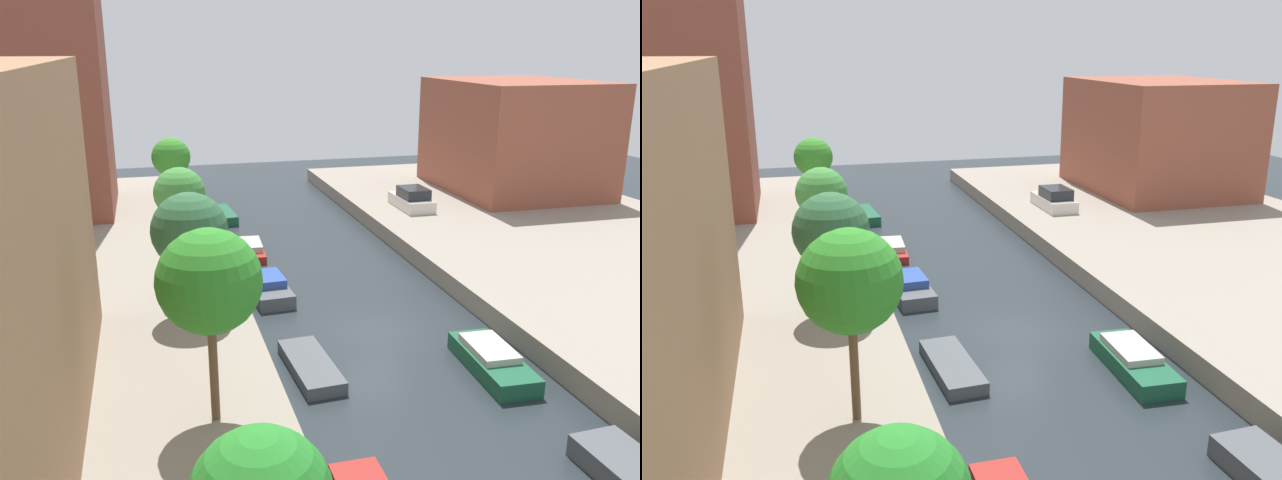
{
  "view_description": "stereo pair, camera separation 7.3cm",
  "coord_description": "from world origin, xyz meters",
  "views": [
    {
      "loc": [
        -8.76,
        -24.12,
        11.75
      ],
      "look_at": [
        -0.39,
        7.36,
        1.96
      ],
      "focal_mm": 36.91,
      "sensor_mm": 36.0,
      "label": 1
    },
    {
      "loc": [
        -8.69,
        -24.14,
        11.75
      ],
      "look_at": [
        -0.39,
        7.36,
        1.96
      ],
      "focal_mm": 36.91,
      "sensor_mm": 36.0,
      "label": 2
    }
  ],
  "objects": [
    {
      "name": "apartment_tower_far",
      "position": [
        -16.0,
        21.69,
        13.52
      ],
      "size": [
        10.0,
        9.09,
        25.05
      ],
      "primitive_type": "cube",
      "color": "brown",
      "rests_on": "quay_left"
    },
    {
      "name": "moored_boat_right_1",
      "position": [
        3.55,
        -11.32,
        0.35
      ],
      "size": [
        1.8,
        3.42,
        0.7
      ],
      "color": "#4C5156",
      "rests_on": "ground_plane"
    },
    {
      "name": "ground_plane",
      "position": [
        0.0,
        0.0,
        0.0
      ],
      "size": [
        84.0,
        84.0,
        0.0
      ],
      "primitive_type": "plane",
      "color": "#232B30"
    },
    {
      "name": "street_tree_4",
      "position": [
        -7.32,
        16.54,
        5.04
      ],
      "size": [
        2.34,
        2.34,
        5.27
      ],
      "color": "brown",
      "rests_on": "quay_left"
    },
    {
      "name": "moored_boat_right_2",
      "position": [
        3.12,
        -4.37,
        0.41
      ],
      "size": [
        1.87,
        4.57,
        0.93
      ],
      "color": "#195638",
      "rests_on": "ground_plane"
    },
    {
      "name": "low_block_right",
      "position": [
        18.0,
        19.9,
        5.08
      ],
      "size": [
        10.0,
        12.59,
        8.15
      ],
      "primitive_type": "cube",
      "color": "brown",
      "rests_on": "quay_right"
    },
    {
      "name": "moored_boat_left_3",
      "position": [
        -3.55,
        5.11,
        0.44
      ],
      "size": [
        1.89,
        3.88,
        1.03
      ],
      "color": "#4C5156",
      "rests_on": "ground_plane"
    },
    {
      "name": "moored_boat_left_4",
      "position": [
        -3.41,
        11.99,
        0.33
      ],
      "size": [
        1.81,
        4.44,
        0.79
      ],
      "color": "maroon",
      "rests_on": "ground_plane"
    },
    {
      "name": "moored_boat_left_5",
      "position": [
        -4.03,
        20.13,
        0.32
      ],
      "size": [
        1.81,
        4.21,
        0.64
      ],
      "color": "#195638",
      "rests_on": "ground_plane"
    },
    {
      "name": "moored_boat_left_2",
      "position": [
        -3.44,
        -2.77,
        0.24
      ],
      "size": [
        1.7,
        4.15,
        0.49
      ],
      "color": "#4C5156",
      "rests_on": "ground_plane"
    },
    {
      "name": "street_tree_1",
      "position": [
        -7.32,
        -6.62,
        5.33
      ],
      "size": [
        3.03,
        3.03,
        5.87
      ],
      "color": "brown",
      "rests_on": "quay_left"
    },
    {
      "name": "street_tree_2",
      "position": [
        -7.32,
        1.53,
        4.57
      ],
      "size": [
        3.09,
        3.09,
        5.13
      ],
      "color": "brown",
      "rests_on": "quay_left"
    },
    {
      "name": "parked_car",
      "position": [
        8.37,
        16.11,
        1.61
      ],
      "size": [
        1.88,
        4.09,
        1.46
      ],
      "color": "beige",
      "rests_on": "quay_right"
    },
    {
      "name": "street_tree_3",
      "position": [
        -7.32,
        8.26,
        4.63
      ],
      "size": [
        2.55,
        2.55,
        4.93
      ],
      "color": "brown",
      "rests_on": "quay_left"
    }
  ]
}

